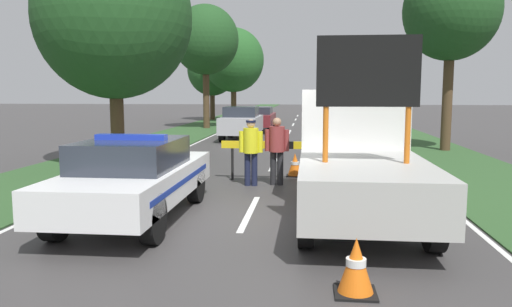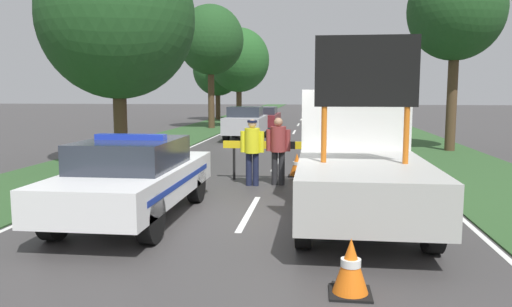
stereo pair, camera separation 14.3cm
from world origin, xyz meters
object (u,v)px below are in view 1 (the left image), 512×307
Objects in this scene: traffic_cone_lane_edge at (356,266)px; roadside_tree_near_right at (451,11)px; road_barrier at (275,148)px; traffic_cone_near_police at (295,165)px; traffic_cone_centre_front at (306,174)px; queued_car_sedan_silver at (242,123)px; police_officer at (251,147)px; roadside_tree_near_left at (114,17)px; queued_car_hatch_blue at (340,136)px; roadside_tree_far_left at (233,60)px; queued_car_wagon_maroon at (258,118)px; traffic_cone_behind_barrier at (190,170)px; roadside_tree_mid_left at (212,70)px; police_car at (135,177)px; work_truck at (356,153)px; pedestrian_civilian at (277,146)px; roadside_tree_mid_right at (206,40)px; traffic_cone_near_truck at (311,161)px.

roadside_tree_near_right is (4.81, 14.68, 5.07)m from traffic_cone_lane_edge.
road_barrier reaches higher than traffic_cone_near_police.
queued_car_sedan_silver is at bearing 105.61° from traffic_cone_centre_front.
police_officer is 0.42× the size of queued_car_sedan_silver.
roadside_tree_near_left is 12.55m from roadside_tree_near_right.
traffic_cone_centre_front is 5.70m from queued_car_hatch_blue.
traffic_cone_lane_edge is 33.61m from roadside_tree_far_left.
queued_car_wagon_maroon is 13.10m from roadside_tree_near_right.
police_officer is 3.00× the size of traffic_cone_behind_barrier.
roadside_tree_mid_left reaches higher than queued_car_wagon_maroon.
police_car is at bearing -126.41° from roadside_tree_near_right.
road_barrier is 11.26m from queued_car_sedan_silver.
traffic_cone_near_police is 10.14m from roadside_tree_near_right.
roadside_tree_far_left reaches higher than queued_car_wagon_maroon.
work_truck is 10.21× the size of traffic_cone_behind_barrier.
pedestrian_civilian is 0.24× the size of roadside_tree_far_left.
roadside_tree_near_left reaches higher than queued_car_sedan_silver.
traffic_cone_lane_edge is at bearing -35.32° from police_car.
roadside_tree_near_left is 1.00× the size of roadside_tree_far_left.
roadside_tree_mid_right is (-11.88, 10.84, 0.11)m from roadside_tree_near_right.
roadside_tree_far_left is at bearing -79.85° from queued_car_sedan_silver.
traffic_cone_centre_front is 0.13× the size of queued_car_hatch_blue.
traffic_cone_near_truck is at bearing 101.60° from queued_car_wagon_maroon.
roadside_tree_near_right reaches higher than traffic_cone_centre_front.
queued_car_sedan_silver is 5.28m from queued_car_wagon_maroon.
traffic_cone_near_truck is 15.22m from queued_car_wagon_maroon.
pedestrian_civilian is at bearing -107.63° from traffic_cone_near_police.
roadside_tree_mid_right is (-3.32, 22.43, 4.72)m from police_car.
traffic_cone_lane_edge reaches higher than traffic_cone_behind_barrier.
traffic_cone_near_police is at bearing -14.86° from roadside_tree_near_left.
queued_car_wagon_maroon is at bearing -69.93° from queued_car_hatch_blue.
roadside_tree_mid_right is (-5.62, 18.16, 4.65)m from road_barrier.
roadside_tree_far_left is at bearing 99.30° from police_car.
police_car is at bearing -124.70° from road_barrier.
traffic_cone_near_police is at bearing -74.27° from roadside_tree_mid_left.
queued_car_wagon_maroon is 0.73× the size of roadside_tree_mid_left.
roadside_tree_far_left is at bearing -77.87° from work_truck.
roadside_tree_mid_right is at bearing 100.78° from road_barrier.
traffic_cone_near_truck is at bearing -76.17° from roadside_tree_far_left.
pedestrian_civilian is at bearing 97.42° from queued_car_wagon_maroon.
pedestrian_civilian is 0.23× the size of roadside_tree_near_right.
queued_car_wagon_maroon reaches higher than traffic_cone_near_police.
work_truck reaches higher than road_barrier.
roadside_tree_near_right is 1.19× the size of roadside_tree_mid_left.
traffic_cone_lane_edge is (0.50, -8.72, -0.01)m from traffic_cone_near_truck.
road_barrier reaches higher than traffic_cone_centre_front.
work_truck is at bearing -38.25° from roadside_tree_near_left.
police_officer is at bearing -32.99° from roadside_tree_near_left.
roadside_tree_near_left reaches higher than queued_car_wagon_maroon.
queued_car_hatch_blue is at bearing 126.26° from queued_car_sedan_silver.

